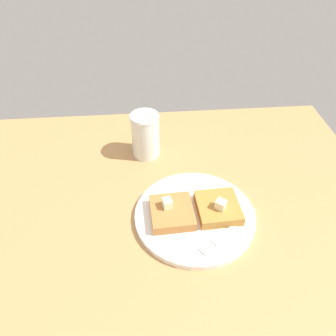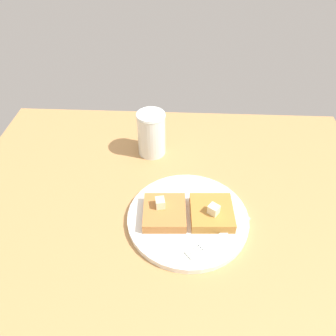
% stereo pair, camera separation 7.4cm
% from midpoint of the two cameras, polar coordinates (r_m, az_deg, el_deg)
% --- Properties ---
extents(table_surface, '(0.96, 0.96, 0.03)m').
position_cam_midpoint_polar(table_surface, '(0.67, 2.90, -13.70)').
color(table_surface, '#B5844E').
rests_on(table_surface, ground).
extents(plate, '(0.25, 0.25, 0.01)m').
position_cam_midpoint_polar(plate, '(0.70, 6.57, -8.76)').
color(plate, white).
rests_on(plate, table_surface).
extents(toast_slice_left, '(0.09, 0.10, 0.02)m').
position_cam_midpoint_polar(toast_slice_left, '(0.68, 2.56, -7.92)').
color(toast_slice_left, '#B47239').
rests_on(toast_slice_left, plate).
extents(toast_slice_middle, '(0.09, 0.10, 0.02)m').
position_cam_midpoint_polar(toast_slice_middle, '(0.69, 10.72, -7.79)').
color(toast_slice_middle, '#B37A33').
rests_on(toast_slice_middle, plate).
extents(butter_pat_primary, '(0.02, 0.02, 0.02)m').
position_cam_midpoint_polar(butter_pat_primary, '(0.67, 1.82, -6.23)').
color(butter_pat_primary, '#F5EEC4').
rests_on(butter_pat_primary, toast_slice_left).
extents(butter_pat_secondary, '(0.03, 0.03, 0.02)m').
position_cam_midpoint_polar(butter_pat_secondary, '(0.67, 11.16, -7.26)').
color(butter_pat_secondary, '#F2EBC2').
rests_on(butter_pat_secondary, toast_slice_middle).
extents(fork, '(0.14, 0.11, 0.00)m').
position_cam_midpoint_polar(fork, '(0.66, 11.60, -12.10)').
color(fork, silver).
rests_on(fork, plate).
extents(syrup_jar, '(0.07, 0.07, 0.12)m').
position_cam_midpoint_polar(syrup_jar, '(0.83, -0.30, 5.68)').
color(syrup_jar, '#4A2208').
rests_on(syrup_jar, table_surface).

